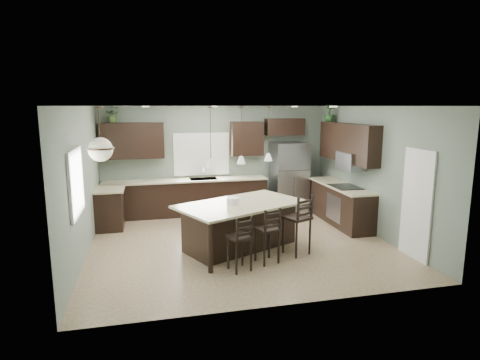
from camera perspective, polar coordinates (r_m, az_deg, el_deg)
The scene contains 32 objects.
ground at distance 8.45m, azimuth -0.04°, elevation -8.88°, with size 6.00×6.00×0.00m, color #9E8466.
pantry_door at distance 8.04m, azimuth 23.82°, elevation -3.22°, with size 0.04×0.82×2.04m, color white.
window_back at distance 10.67m, azimuth -5.49°, elevation 3.69°, with size 1.35×0.02×1.00m, color white.
window_left at distance 7.17m, azimuth -22.38°, elevation -0.36°, with size 0.02×1.10×1.00m, color white.
left_return_cabs at distance 9.79m, azimuth -18.02°, elevation -3.94°, with size 0.60×0.90×0.90m, color black.
left_return_countertop at distance 9.69m, azimuth -18.06°, elevation -1.24°, with size 0.66×0.96×0.04m, color beige.
back_lower_cabs at distance 10.53m, azimuth -7.61°, elevation -2.53°, with size 4.20×0.60×0.90m, color black.
back_countertop at distance 10.41m, azimuth -7.66°, elevation -0.03°, with size 4.20×0.66×0.04m, color beige.
sink_inset at distance 10.46m, azimuth -5.21°, elevation 0.15°, with size 0.70×0.45×0.01m, color gray.
faucet at distance 10.41m, azimuth -5.20°, elevation 0.91°, with size 0.02×0.02×0.28m, color silver.
back_upper_left at distance 10.39m, azimuth -15.07°, elevation 5.42°, with size 1.55×0.34×0.90m, color black.
back_upper_right at distance 10.70m, azimuth 1.00°, elevation 5.91°, with size 0.85×0.34×0.90m, color black.
fridge_header at distance 10.99m, azimuth 6.37°, elevation 7.54°, with size 1.05×0.34×0.45m, color black.
right_lower_cabs at distance 10.03m, azimuth 14.01°, elevation -3.40°, with size 0.60×2.35×0.90m, color black.
right_countertop at distance 9.92m, azimuth 14.03°, elevation -0.77°, with size 0.66×2.35×0.04m, color beige.
cooktop at distance 9.67m, azimuth 14.78°, elevation -0.94°, with size 0.58×0.75×0.02m, color black.
wall_oven_front at distance 9.65m, azimuth 13.14°, elevation -3.90°, with size 0.01×0.72×0.60m, color gray.
right_upper_cabs at distance 9.84m, azimuth 15.08°, elevation 5.16°, with size 0.34×2.35×0.90m, color black.
microwave at distance 9.62m, azimuth 15.47°, elevation 2.63°, with size 0.40×0.75×0.40m, color gray.
refrigerator at distance 10.90m, azimuth 7.03°, elevation 0.49°, with size 0.90×0.74×1.85m, color #9A9AA2.
kitchen_island at distance 7.99m, azimuth 0.16°, elevation -6.55°, with size 2.44×1.39×0.92m, color black.
serving_dish at distance 7.73m, azimuth -1.00°, elevation -3.03°, with size 0.24×0.24×0.14m, color white.
bar_stool_left at distance 6.93m, azimuth -0.07°, elevation -8.93°, with size 0.37×0.37×0.99m, color black.
bar_stool_center at distance 7.28m, azimuth 3.87°, elevation -7.81°, with size 0.38×0.38×1.04m, color black.
bar_stool_right at distance 7.73m, azimuth 8.08°, elevation -6.24°, with size 0.44×0.44×1.18m, color black.
pendant_left at distance 7.25m, azimuth -4.21°, elevation 6.09°, with size 0.17×0.17×1.10m, color silver, non-canonical shape.
pendant_center at distance 7.66m, azimuth 0.17°, elevation 6.36°, with size 0.17×0.17×1.10m, color white, non-canonical shape.
pendant_right at distance 8.11m, azimuth 4.09°, elevation 6.56°, with size 0.17×0.17×1.10m, color white, non-canonical shape.
chandelier at distance 7.43m, azimuth -19.36°, elevation 6.17°, with size 0.47×0.47×0.96m, color beige, non-canonical shape.
plant_back_left at distance 10.35m, azimuth -17.64°, elevation 8.85°, with size 0.35×0.30×0.39m, color #365224.
plant_right_wall at distance 10.66m, azimuth 12.62°, elevation 9.27°, with size 0.25×0.25×0.45m, color #244E22.
room_shell at distance 8.05m, azimuth -0.04°, elevation 2.61°, with size 6.00×6.00×6.00m.
Camera 1 is at (-1.81, -7.77, 2.80)m, focal length 30.00 mm.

